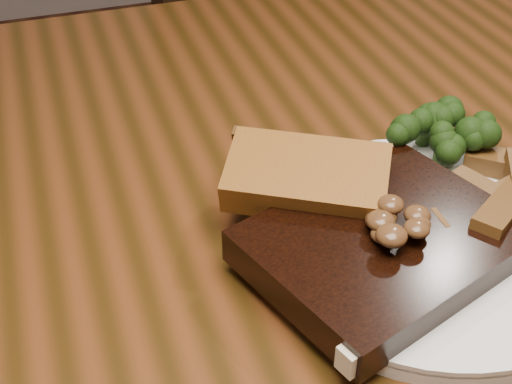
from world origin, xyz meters
TOP-DOWN VIEW (x-y plane):
  - dining_table at (0.00, 0.00)m, footprint 1.60×0.90m
  - chair_far at (0.17, 0.68)m, footprint 0.58×0.58m
  - plate at (0.10, -0.08)m, footprint 0.26×0.26m
  - steak at (0.06, -0.09)m, footprint 0.22×0.20m
  - steak_bone at (0.06, -0.15)m, footprint 0.15×0.06m
  - mushroom_pile at (0.06, -0.08)m, footprint 0.06×0.06m
  - garlic_bread at (0.03, -0.02)m, footprint 0.14×0.12m
  - potato_wedges at (0.18, -0.06)m, footprint 0.12×0.12m
  - broccoli_cluster at (0.16, 0.00)m, footprint 0.07×0.07m

SIDE VIEW (x-z plane):
  - chair_far at x=0.17m, z-range 0.05..0.99m
  - dining_table at x=0.00m, z-range 0.28..1.03m
  - plate at x=0.10m, z-range 0.75..0.76m
  - steak_bone at x=0.06m, z-range 0.76..0.78m
  - potato_wedges at x=0.18m, z-range 0.76..0.79m
  - garlic_bread at x=0.03m, z-range 0.76..0.79m
  - steak at x=0.06m, z-range 0.76..0.79m
  - broccoli_cluster at x=0.16m, z-range 0.76..0.80m
  - mushroom_pile at x=0.06m, z-range 0.79..0.82m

